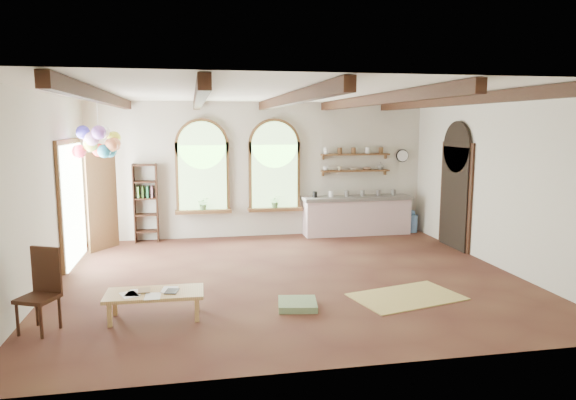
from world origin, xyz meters
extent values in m
plane|color=brown|center=(0.00, 0.00, 0.00)|extent=(8.00, 8.00, 0.00)
cube|color=brown|center=(-1.40, 3.44, 1.45)|extent=(1.24, 0.08, 1.64)
cylinder|color=brown|center=(-1.40, 3.44, 2.20)|extent=(1.24, 0.08, 1.24)
cube|color=#86B76D|center=(-1.40, 3.40, 1.45)|extent=(1.10, 0.04, 1.50)
cube|color=brown|center=(-1.40, 3.35, 0.66)|extent=(1.30, 0.28, 0.08)
cube|color=brown|center=(0.30, 3.44, 1.45)|extent=(1.24, 0.08, 1.64)
cylinder|color=brown|center=(0.30, 3.44, 2.20)|extent=(1.24, 0.08, 1.24)
cube|color=#86B76D|center=(0.30, 3.40, 1.45)|extent=(1.10, 0.04, 1.50)
cube|color=brown|center=(0.30, 3.35, 0.66)|extent=(1.30, 0.28, 0.08)
cube|color=brown|center=(-3.95, 1.80, 1.15)|extent=(0.10, 1.90, 2.50)
cube|color=black|center=(3.95, 1.50, 1.10)|extent=(0.10, 1.30, 2.40)
cube|color=silver|center=(2.30, 3.20, 0.43)|extent=(2.60, 0.55, 0.86)
cube|color=gray|center=(2.30, 3.20, 0.90)|extent=(2.68, 0.62, 0.08)
cube|color=brown|center=(2.30, 3.38, 1.55)|extent=(1.70, 0.24, 0.04)
cube|color=brown|center=(2.30, 3.38, 1.95)|extent=(1.70, 0.24, 0.04)
cylinder|color=black|center=(3.55, 3.45, 1.90)|extent=(0.32, 0.04, 0.32)
cube|color=#381E11|center=(-2.95, 3.32, 0.90)|extent=(0.03, 0.32, 1.80)
cube|color=#381E11|center=(-2.45, 3.32, 0.90)|extent=(0.03, 0.32, 1.80)
cube|color=tan|center=(-2.20, -1.59, 0.36)|extent=(1.35, 0.64, 0.05)
cube|color=tan|center=(-2.78, -1.79, 0.17)|extent=(0.06, 0.06, 0.34)
cube|color=tan|center=(-1.63, -1.82, 0.17)|extent=(0.06, 0.06, 0.34)
cube|color=tan|center=(-2.77, -1.36, 0.17)|extent=(0.06, 0.06, 0.34)
cube|color=tan|center=(-1.62, -1.38, 0.17)|extent=(0.06, 0.06, 0.34)
cube|color=#381E11|center=(-3.65, -1.80, 0.45)|extent=(0.57, 0.57, 0.05)
cube|color=#381E11|center=(-3.57, -1.62, 0.77)|extent=(0.41, 0.22, 0.64)
cube|color=tan|center=(1.61, -1.41, 0.01)|extent=(1.85, 1.39, 0.02)
cube|color=#6E895F|center=(-0.17, -1.54, 0.05)|extent=(0.64, 0.64, 0.10)
cylinder|color=#5783BC|center=(3.75, 3.20, 0.22)|extent=(0.29, 0.29, 0.43)
sphere|color=#5783BC|center=(3.75, 3.20, 0.48)|extent=(0.15, 0.15, 0.15)
cylinder|color=#5783BC|center=(3.47, 3.20, 0.21)|extent=(0.28, 0.28, 0.42)
sphere|color=#5783BC|center=(3.47, 3.20, 0.47)|extent=(0.15, 0.15, 0.15)
cylinder|color=white|center=(-3.40, 1.83, 2.78)|extent=(0.01, 0.01, 0.85)
sphere|color=teal|center=(-3.20, 1.82, 2.17)|extent=(0.26, 0.26, 0.26)
sphere|color=#EA814E|center=(-3.14, 1.94, 2.29)|extent=(0.26, 0.26, 0.26)
sphere|color=#EFFF35|center=(-3.16, 2.11, 2.41)|extent=(0.26, 0.26, 0.26)
sphere|color=white|center=(-3.35, 2.02, 2.53)|extent=(0.26, 0.26, 0.26)
sphere|color=red|center=(-3.45, 2.11, 2.17)|extent=(0.26, 0.26, 0.26)
sphere|color=#48A96A|center=(-3.62, 2.13, 2.29)|extent=(0.26, 0.26, 0.26)
sphere|color=#DA668D|center=(-3.57, 1.92, 2.41)|extent=(0.26, 0.26, 0.26)
sphere|color=#3930CE|center=(-3.69, 1.84, 2.53)|extent=(0.26, 0.26, 0.26)
sphere|color=#DC3148|center=(-3.74, 1.68, 2.17)|extent=(0.26, 0.26, 0.26)
sphere|color=gold|center=(-3.53, 1.68, 2.29)|extent=(0.26, 0.26, 0.26)
sphere|color=#D69DCA|center=(-3.48, 1.56, 2.41)|extent=(0.26, 0.26, 0.26)
sphere|color=#9656CA|center=(-3.33, 1.46, 2.53)|extent=(0.26, 0.26, 0.26)
sphere|color=teal|center=(-3.28, 1.67, 2.17)|extent=(0.26, 0.26, 0.26)
sphere|color=#EA814E|center=(-3.15, 1.70, 2.29)|extent=(0.26, 0.26, 0.26)
imported|color=olive|center=(-2.43, -1.54, 0.39)|extent=(0.18, 0.25, 0.02)
cube|color=black|center=(-1.97, -1.62, 0.39)|extent=(0.21, 0.27, 0.01)
imported|color=#598C4C|center=(-1.40, 3.32, 0.85)|extent=(0.27, 0.23, 0.30)
imported|color=#598C4C|center=(0.30, 3.32, 0.85)|extent=(0.27, 0.23, 0.30)
imported|color=white|center=(1.55, 3.38, 1.62)|extent=(0.12, 0.10, 0.10)
imported|color=beige|center=(1.90, 3.38, 1.62)|extent=(0.10, 0.10, 0.09)
imported|color=beige|center=(2.25, 3.38, 1.60)|extent=(0.22, 0.22, 0.05)
imported|color=#8C664C|center=(2.60, 3.38, 1.60)|extent=(0.20, 0.20, 0.06)
imported|color=slate|center=(2.95, 3.38, 1.67)|extent=(0.18, 0.18, 0.19)
camera|label=1|loc=(-1.65, -8.65, 2.68)|focal=32.00mm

